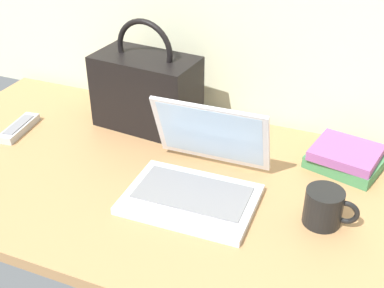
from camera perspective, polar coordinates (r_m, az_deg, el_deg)
name	(u,v)px	position (r m, az deg, el deg)	size (l,w,h in m)	color
desk	(183,187)	(1.28, -1.00, -4.95)	(1.60, 0.76, 0.03)	#A87A4C
laptop	(198,176)	(1.22, 0.66, -3.67)	(0.31, 0.30, 0.21)	silver
coffee_mug	(325,207)	(1.16, 14.95, -6.97)	(0.12, 0.09, 0.09)	black
remote_control_near	(19,128)	(1.57, -19.18, 1.76)	(0.06, 0.16, 0.02)	#B7B7B7
handbag	(147,90)	(1.48, -5.22, 6.16)	(0.31, 0.19, 0.33)	black
book_stack	(345,158)	(1.37, 17.14, -1.53)	(0.21, 0.18, 0.06)	#3F7F4C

